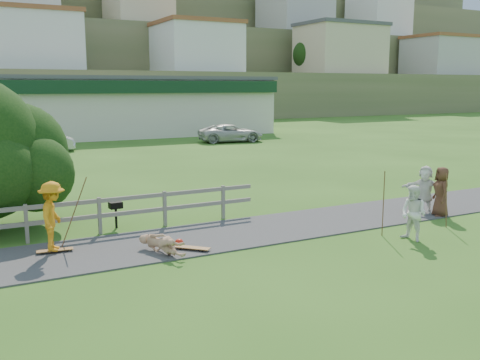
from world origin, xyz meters
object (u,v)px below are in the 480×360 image
Objects in this scene: car_white at (231,133)px; bbq at (116,215)px; car_silver at (40,141)px; spectator_c at (441,192)px; skater_fallen at (162,244)px; skater_rider at (53,220)px; spectator_a at (414,213)px; spectator_d at (425,190)px.

bbq is (-14.45, -21.08, -0.28)m from car_white.
spectator_c is at bearing -151.28° from car_silver.
skater_fallen is 0.31× the size of car_white.
bbq is (-0.37, 3.15, 0.13)m from skater_fallen.
skater_rider reaches higher than spectator_a.
spectator_a is at bearing -32.18° from spectator_c.
car_white is (4.61, 23.99, -0.13)m from spectator_d.
skater_fallen is at bearing -87.94° from bbq.
skater_fallen is at bearing -116.50° from spectator_a.
spectator_d is 25.86m from car_silver.
spectator_c reaches higher than spectator_a.
skater_rider is 23.16m from car_silver.
skater_rider is 1.14× the size of spectator_a.
spectator_d is at bearing -76.06° from skater_rider.
spectator_c is at bearing 178.20° from car_white.
spectator_c is 1.02× the size of spectator_d.
bbq is at bearing -29.91° from skater_rider.
bbq is at bearing -173.58° from car_silver.
skater_fallen is 9.49m from spectator_d.
car_white is at bearing 50.98° from bbq.
spectator_a reaches higher than skater_fallen.
spectator_d is (11.92, -1.12, -0.08)m from skater_rider.
skater_rider is 2.20× the size of bbq.
skater_rider reaches higher than spectator_d.
spectator_a reaches higher than car_white.
car_white is at bearing -82.74° from car_silver.
skater_rider is 9.71m from spectator_a.
car_white is at bearing 39.10° from skater_fallen.
skater_rider is 2.86m from skater_fallen.
spectator_d is 0.33× the size of car_white.
skater_fallen is 28.02m from car_white.
car_silver is at bearing 97.98° from car_white.
skater_rider is at bearing -119.93° from spectator_a.
spectator_d reaches higher than spectator_a.
car_silver is at bearing 68.89° from skater_fallen.
skater_rider is 11.97m from spectator_d.
car_silver is (-6.50, 26.40, -0.07)m from spectator_a.
skater_fallen is 0.36× the size of car_silver.
car_silver is (-9.43, 24.72, -0.11)m from spectator_c.
spectator_a is at bearing -37.78° from skater_fallen.
skater_rider is at bearing -178.62° from car_silver.
spectator_d is 2.00× the size of bbq.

